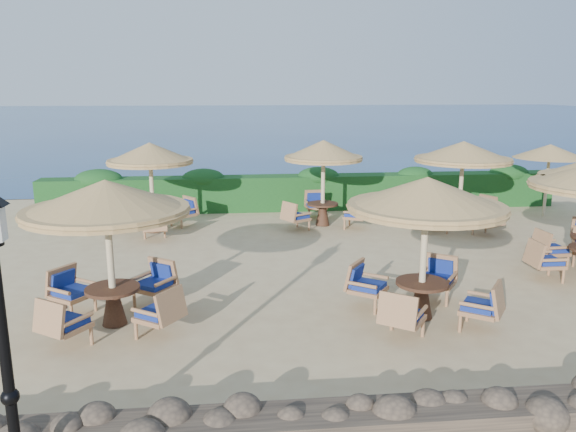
{
  "coord_description": "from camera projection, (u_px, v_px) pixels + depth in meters",
  "views": [
    {
      "loc": [
        -2.58,
        -12.07,
        4.18
      ],
      "look_at": [
        -1.27,
        0.48,
        1.3
      ],
      "focal_mm": 35.0,
      "sensor_mm": 36.0,
      "label": 1
    }
  ],
  "objects": [
    {
      "name": "ground",
      "position": [
        345.0,
        274.0,
        12.9
      ],
      "size": [
        120.0,
        120.0,
        0.0
      ],
      "primitive_type": "plane",
      "color": "tan",
      "rests_on": "ground"
    },
    {
      "name": "cafe_set_4",
      "position": [
        323.0,
        168.0,
        17.11
      ],
      "size": [
        2.77,
        2.62,
        2.65
      ],
      "color": "beige",
      "rests_on": "ground"
    },
    {
      "name": "sea",
      "position": [
        247.0,
        118.0,
        80.77
      ],
      "size": [
        160.0,
        160.0,
        0.0
      ],
      "primitive_type": "plane",
      "color": "navy",
      "rests_on": "ground"
    },
    {
      "name": "cafe_set_1",
      "position": [
        425.0,
        222.0,
        10.06
      ],
      "size": [
        2.86,
        2.86,
        2.65
      ],
      "color": "beige",
      "rests_on": "ground"
    },
    {
      "name": "cafe_set_0",
      "position": [
        108.0,
        225.0,
        9.76
      ],
      "size": [
        2.89,
        2.89,
        2.65
      ],
      "color": "beige",
      "rests_on": "ground"
    },
    {
      "name": "cafe_set_5",
      "position": [
        462.0,
        168.0,
        16.72
      ],
      "size": [
        2.87,
        2.87,
        2.65
      ],
      "color": "beige",
      "rests_on": "ground"
    },
    {
      "name": "lamp_post",
      "position": [
        6.0,
        364.0,
        5.47
      ],
      "size": [
        0.44,
        0.44,
        3.31
      ],
      "color": "black",
      "rests_on": "ground"
    },
    {
      "name": "cafe_set_3",
      "position": [
        151.0,
        171.0,
        16.32
      ],
      "size": [
        2.74,
        2.69,
        2.65
      ],
      "color": "beige",
      "rests_on": "ground"
    },
    {
      "name": "hedge",
      "position": [
        304.0,
        192.0,
        19.74
      ],
      "size": [
        18.0,
        0.9,
        1.2
      ],
      "primitive_type": "cube",
      "color": "#133D18",
      "rests_on": "ground"
    },
    {
      "name": "stone_wall",
      "position": [
        448.0,
        421.0,
        6.83
      ],
      "size": [
        15.0,
        0.65,
        0.44
      ],
      "primitive_type": "cube",
      "color": "brown",
      "rests_on": "ground"
    },
    {
      "name": "extra_parasol",
      "position": [
        550.0,
        151.0,
        18.24
      ],
      "size": [
        2.3,
        2.3,
        2.41
      ],
      "color": "beige",
      "rests_on": "ground"
    }
  ]
}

